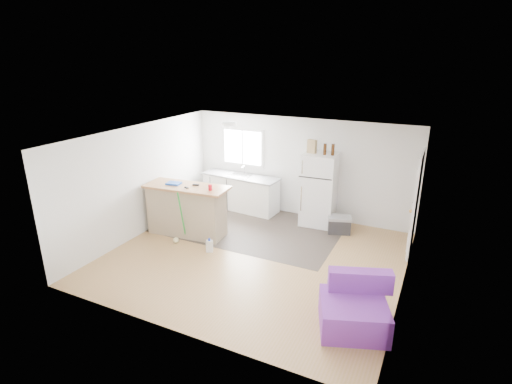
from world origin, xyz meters
TOP-DOWN VIEW (x-y plane):
  - room at (0.00, 0.00)m, footprint 5.51×5.01m
  - vinyl_zone at (-0.73, 1.25)m, footprint 4.05×2.50m
  - window at (-1.55, 2.49)m, footprint 1.18×0.06m
  - interior_door at (2.72, 1.55)m, footprint 0.11×0.92m
  - ceiling_fixture at (-1.20, 1.20)m, footprint 0.30×0.30m
  - kitchen_cabinets at (-1.46, 2.19)m, footprint 2.05×0.79m
  - peninsula at (-1.81, 0.33)m, footprint 1.88×0.86m
  - refrigerator at (0.61, 2.13)m, footprint 0.79×0.75m
  - cooler at (1.20, 1.85)m, footprint 0.59×0.49m
  - purple_seat at (2.23, -1.26)m, footprint 1.19×1.17m
  - cleaner_jug at (-0.92, -0.20)m, footprint 0.16×0.14m
  - mop at (-1.74, -0.13)m, footprint 0.23×0.33m
  - red_cup at (-1.17, 0.31)m, footprint 0.09×0.09m
  - blue_tray at (-2.10, 0.31)m, footprint 0.33×0.26m
  - tool_a at (-1.62, 0.44)m, footprint 0.15×0.09m
  - tool_b at (-1.69, 0.20)m, footprint 0.11×0.07m
  - cardboard_box at (0.40, 2.11)m, footprint 0.22×0.14m
  - bottle_left at (0.71, 2.06)m, footprint 0.09×0.09m
  - bottle_right at (0.88, 2.11)m, footprint 0.09×0.09m

SIDE VIEW (x-z plane):
  - vinyl_zone at x=-0.73m, z-range 0.00..0.00m
  - cleaner_jug at x=-0.92m, z-range -0.02..0.28m
  - cooler at x=1.20m, z-range 0.00..0.39m
  - mop at x=-1.74m, z-range -0.35..0.82m
  - purple_seat at x=2.23m, z-range -0.10..0.67m
  - kitchen_cabinets at x=-1.46m, z-range -0.13..1.04m
  - peninsula at x=-1.81m, z-range 0.01..1.13m
  - refrigerator at x=0.61m, z-range 0.00..1.69m
  - interior_door at x=2.72m, z-range -0.03..2.07m
  - tool_b at x=-1.69m, z-range 1.12..1.15m
  - tool_a at x=-1.62m, z-range 1.12..1.15m
  - blue_tray at x=-2.10m, z-range 1.12..1.16m
  - red_cup at x=-1.17m, z-range 1.12..1.24m
  - room at x=0.00m, z-range -0.01..2.41m
  - window at x=-1.55m, z-range 1.06..2.04m
  - bottle_left at x=0.71m, z-range 1.69..1.94m
  - bottle_right at x=0.88m, z-range 1.69..1.94m
  - cardboard_box at x=0.40m, z-range 1.69..1.99m
  - ceiling_fixture at x=-1.20m, z-range 2.32..2.40m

